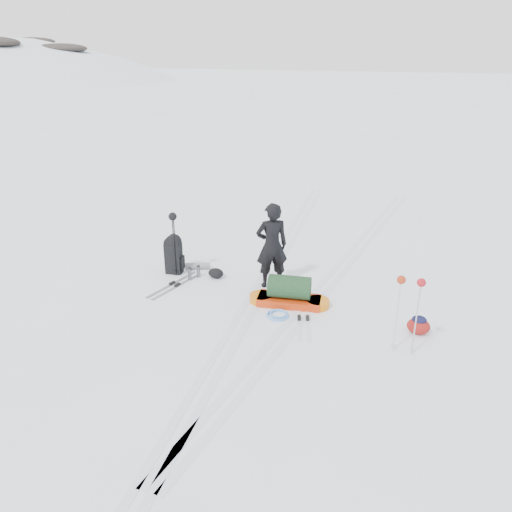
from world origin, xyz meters
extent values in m
plane|color=white|center=(0.00, 0.00, 0.00)|extent=(200.00, 200.00, 0.00)
ellipsoid|color=white|center=(-70.00, 55.00, -40.00)|extent=(143.00, 121.00, 93.50)
ellipsoid|color=black|center=(-61.00, 64.00, 5.45)|extent=(7.80, 6.00, 1.32)
ellipsoid|color=black|center=(-50.00, 57.00, 4.46)|extent=(8.32, 6.40, 1.41)
cube|color=silver|center=(-0.12, 0.00, 0.00)|extent=(1.40, 17.97, 0.01)
cube|color=silver|center=(0.12, 0.00, 0.00)|extent=(1.40, 17.97, 0.01)
cube|color=silver|center=(1.28, 2.00, 0.00)|extent=(2.09, 13.88, 0.01)
cube|color=silver|center=(1.52, 2.00, 0.00)|extent=(2.09, 13.88, 0.01)
imported|color=black|center=(0.14, 0.83, 0.95)|extent=(0.83, 0.74, 1.90)
cube|color=red|center=(0.74, 0.14, 0.08)|extent=(1.34, 0.70, 0.16)
cylinder|color=orange|center=(1.32, 0.22, 0.08)|extent=(0.53, 0.53, 0.16)
cylinder|color=orange|center=(0.16, 0.06, 0.08)|extent=(0.53, 0.53, 0.16)
cylinder|color=#16321A|center=(0.74, 0.14, 0.39)|extent=(0.91, 0.58, 0.47)
cube|color=black|center=(-2.20, 0.76, 0.36)|extent=(0.39, 0.30, 0.73)
cylinder|color=black|center=(-2.20, 0.76, 0.75)|extent=(0.38, 0.29, 0.35)
cube|color=black|center=(-2.02, 0.80, 0.26)|extent=(0.10, 0.20, 0.31)
cylinder|color=slate|center=(-1.77, 1.12, 0.08)|extent=(0.59, 0.36, 0.16)
cylinder|color=black|center=(-2.11, 0.72, 0.70)|extent=(0.03, 0.03, 1.40)
cylinder|color=black|center=(-2.09, 0.62, 0.70)|extent=(0.03, 0.03, 1.40)
torus|color=black|center=(-2.11, 0.72, 0.11)|extent=(0.13, 0.13, 0.01)
torus|color=black|center=(-2.09, 0.62, 0.11)|extent=(0.13, 0.13, 0.01)
sphere|color=black|center=(-2.10, 0.66, 1.42)|extent=(0.19, 0.19, 0.19)
cylinder|color=silver|center=(2.89, -0.90, 0.67)|extent=(0.03, 0.03, 1.34)
cylinder|color=#ACAFB3|center=(3.21, -0.90, 0.67)|extent=(0.03, 0.03, 1.34)
torus|color=#9FA2A6|center=(2.89, -0.90, 0.10)|extent=(0.11, 0.11, 0.01)
torus|color=#B8BBC0|center=(3.21, -0.90, 0.10)|extent=(0.11, 0.11, 0.01)
sphere|color=maroon|center=(2.89, -0.90, 1.36)|extent=(0.14, 0.14, 0.14)
sphere|color=maroon|center=(3.21, -0.90, 1.36)|extent=(0.14, 0.14, 0.14)
cube|color=gray|center=(-1.80, 0.13, 0.01)|extent=(0.47, 1.54, 0.01)
cube|color=gray|center=(-1.96, 0.17, 0.01)|extent=(0.47, 1.54, 0.01)
cube|color=black|center=(-1.80, 0.13, 0.04)|extent=(0.10, 0.17, 0.04)
cube|color=black|center=(-1.96, 0.17, 0.04)|extent=(0.10, 0.17, 0.04)
cube|color=silver|center=(1.09, -0.39, 0.01)|extent=(0.51, 1.60, 0.01)
cube|color=silver|center=(1.25, -0.35, 0.01)|extent=(0.51, 1.60, 0.01)
cube|color=black|center=(1.09, -0.39, 0.04)|extent=(0.10, 0.17, 0.05)
cube|color=black|center=(1.25, -0.35, 0.04)|extent=(0.10, 0.17, 0.05)
torus|color=#63A1F0|center=(0.66, -0.40, 0.02)|extent=(0.52, 0.52, 0.05)
torus|color=#619DEC|center=(0.67, -0.37, 0.03)|extent=(0.41, 0.41, 0.04)
ellipsoid|color=maroon|center=(3.28, -0.17, 0.15)|extent=(0.45, 0.36, 0.30)
ellipsoid|color=black|center=(3.28, -0.17, 0.29)|extent=(0.29, 0.24, 0.15)
cylinder|color=#55575D|center=(-1.69, 0.52, 0.14)|extent=(0.09, 0.09, 0.28)
cylinder|color=slate|center=(-1.56, 0.72, 0.13)|extent=(0.09, 0.09, 0.26)
cylinder|color=black|center=(-1.69, 0.52, 0.30)|extent=(0.08, 0.08, 0.03)
cylinder|color=black|center=(-1.56, 0.72, 0.27)|extent=(0.08, 0.08, 0.03)
ellipsoid|color=black|center=(-1.18, 0.82, 0.11)|extent=(0.39, 0.31, 0.22)
camera|label=1|loc=(3.04, -8.61, 4.90)|focal=35.00mm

